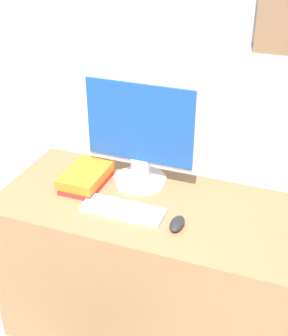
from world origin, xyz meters
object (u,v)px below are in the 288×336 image
Objects in this scene: keyboard at (123,210)px; book_stack at (86,177)px; monitor at (140,134)px; mouse at (177,224)px.

keyboard is 1.31× the size of book_stack.
mouse is (0.26, -0.27, -0.22)m from monitor.
mouse is at bearing -19.02° from book_stack.
keyboard is 0.24m from mouse.
keyboard is 3.34× the size of mouse.
book_stack is (-0.48, 0.17, 0.02)m from mouse.
mouse is 0.39× the size of book_stack.
monitor reaches higher than mouse.
keyboard is 0.28m from book_stack.
keyboard is at bearing 174.34° from mouse.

